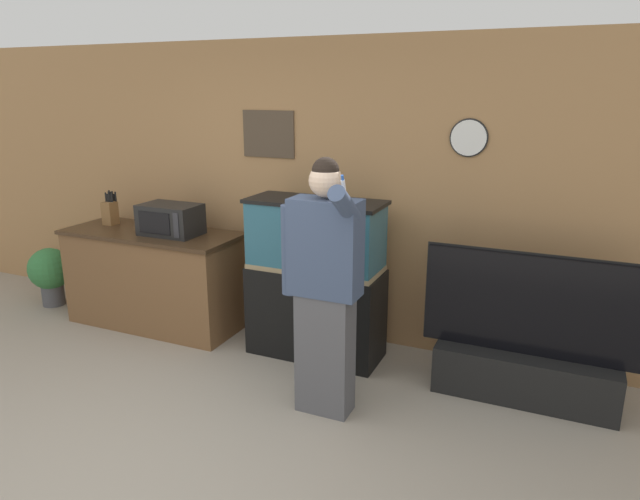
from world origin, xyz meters
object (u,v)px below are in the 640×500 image
at_px(microwave, 170,220).
at_px(tv_on_stand, 526,357).
at_px(aquarium_on_stand, 316,280).
at_px(potted_plant, 50,272).
at_px(knife_block, 110,212).
at_px(person_standing, 324,286).
at_px(counter_island, 155,278).

xyz_separation_m(microwave, tv_on_stand, (3.10, -0.00, -0.73)).
height_order(aquarium_on_stand, tv_on_stand, aquarium_on_stand).
distance_m(aquarium_on_stand, potted_plant, 3.00).
distance_m(knife_block, person_standing, 2.74).
height_order(counter_island, tv_on_stand, tv_on_stand).
height_order(microwave, person_standing, person_standing).
relative_size(counter_island, person_standing, 0.95).
distance_m(counter_island, tv_on_stand, 3.35).
bearing_deg(aquarium_on_stand, person_standing, -62.07).
bearing_deg(aquarium_on_stand, knife_block, 178.79).
xyz_separation_m(person_standing, potted_plant, (-3.40, 0.71, -0.57)).
height_order(microwave, tv_on_stand, microwave).
xyz_separation_m(counter_island, potted_plant, (-1.32, -0.05, -0.10)).
bearing_deg(potted_plant, knife_block, 8.55).
distance_m(counter_island, knife_block, 0.79).
bearing_deg(person_standing, microwave, 157.88).
height_order(knife_block, tv_on_stand, knife_block).
relative_size(knife_block, potted_plant, 0.53).
relative_size(microwave, potted_plant, 0.88).
xyz_separation_m(aquarium_on_stand, tv_on_stand, (1.68, -0.03, -0.35)).
relative_size(counter_island, microwave, 3.16).
xyz_separation_m(knife_block, tv_on_stand, (3.88, -0.08, -0.72)).
xyz_separation_m(aquarium_on_stand, potted_plant, (-2.98, -0.07, -0.31)).
distance_m(aquarium_on_stand, tv_on_stand, 1.72).
bearing_deg(counter_island, person_standing, -20.01).
distance_m(person_standing, potted_plant, 3.51).
bearing_deg(counter_island, potted_plant, -177.84).
xyz_separation_m(tv_on_stand, potted_plant, (-4.67, -0.04, 0.04)).
height_order(microwave, aquarium_on_stand, aquarium_on_stand).
distance_m(counter_island, aquarium_on_stand, 1.67).
xyz_separation_m(aquarium_on_stand, person_standing, (0.41, -0.78, 0.26)).
relative_size(counter_island, knife_block, 5.22).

